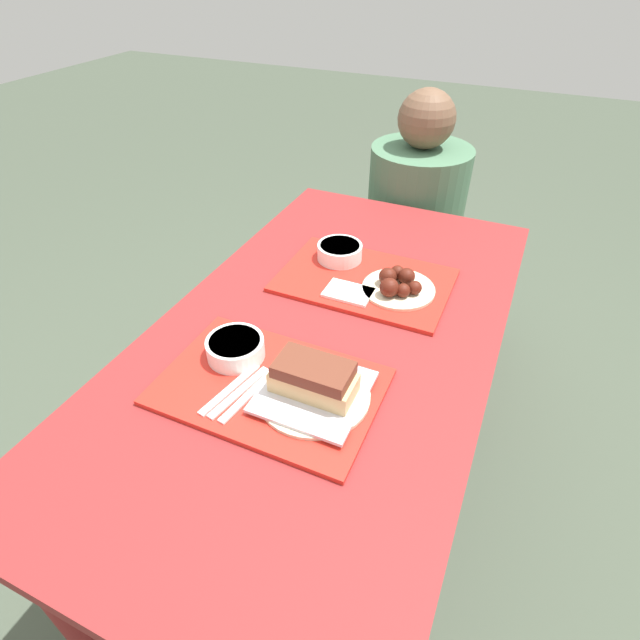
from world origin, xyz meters
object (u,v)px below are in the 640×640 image
(tray_near, at_px, (270,386))
(wings_plate_far, at_px, (398,284))
(brisket_sandwich_plate, at_px, (314,384))
(person_seated_across, at_px, (416,198))
(bowl_coleslaw_far, at_px, (340,251))
(bowl_coleslaw_near, at_px, (235,347))
(tray_far, at_px, (365,280))

(tray_near, height_order, wings_plate_far, wings_plate_far)
(brisket_sandwich_plate, distance_m, person_seated_across, 1.19)
(brisket_sandwich_plate, relative_size, wings_plate_far, 1.21)
(person_seated_across, bearing_deg, bowl_coleslaw_far, -94.86)
(tray_near, bearing_deg, wings_plate_far, 72.24)
(bowl_coleslaw_near, bearing_deg, tray_far, 69.53)
(bowl_coleslaw_near, relative_size, wings_plate_far, 0.67)
(wings_plate_far, xyz_separation_m, person_seated_across, (-0.14, 0.75, -0.10))
(tray_near, height_order, bowl_coleslaw_near, bowl_coleslaw_near)
(tray_far, height_order, wings_plate_far, wings_plate_far)
(bowl_coleslaw_near, distance_m, bowl_coleslaw_far, 0.48)
(tray_near, xyz_separation_m, tray_far, (0.04, 0.46, 0.00))
(tray_far, relative_size, bowl_coleslaw_near, 3.57)
(bowl_coleslaw_near, bearing_deg, tray_near, -23.58)
(tray_far, relative_size, brisket_sandwich_plate, 1.98)
(bowl_coleslaw_far, relative_size, person_seated_across, 0.19)
(bowl_coleslaw_far, distance_m, person_seated_across, 0.67)
(wings_plate_far, distance_m, person_seated_across, 0.77)
(tray_near, xyz_separation_m, bowl_coleslaw_far, (-0.06, 0.53, 0.03))
(wings_plate_far, bearing_deg, person_seated_across, 100.88)
(tray_far, bearing_deg, person_seated_across, 93.61)
(wings_plate_far, height_order, person_seated_across, person_seated_across)
(tray_far, bearing_deg, wings_plate_far, -11.31)
(tray_far, relative_size, wings_plate_far, 2.39)
(tray_near, distance_m, tray_far, 0.46)
(bowl_coleslaw_near, bearing_deg, brisket_sandwich_plate, -10.56)
(bowl_coleslaw_near, xyz_separation_m, brisket_sandwich_plate, (0.21, -0.04, 0.01))
(tray_near, distance_m, wings_plate_far, 0.46)
(tray_near, xyz_separation_m, brisket_sandwich_plate, (0.10, 0.01, 0.04))
(bowl_coleslaw_far, bearing_deg, tray_far, -33.60)
(bowl_coleslaw_far, bearing_deg, wings_plate_far, -23.62)
(wings_plate_far, bearing_deg, brisket_sandwich_plate, -95.73)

